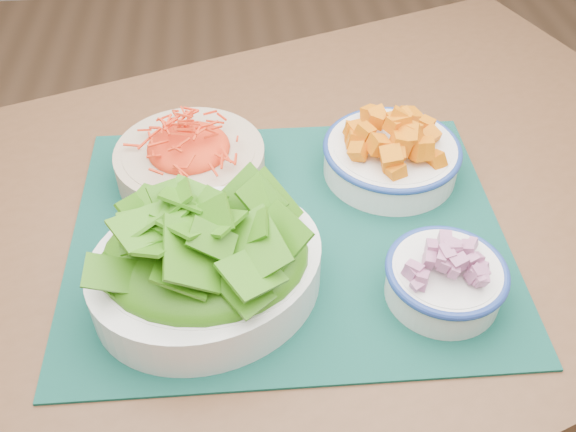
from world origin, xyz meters
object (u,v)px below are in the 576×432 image
Objects in this scene: table at (309,243)px; placemat at (288,233)px; carrot_bowl at (190,154)px; lettuce_bowl at (205,257)px; squash_bowl at (392,147)px; onion_bowl at (446,275)px.

placemat is at bearing -139.71° from table.
carrot_bowl is 0.22m from lettuce_bowl.
lettuce_bowl is at bearing -138.34° from placemat.
lettuce_bowl is at bearing -143.15° from squash_bowl.
carrot_bowl is 1.25× the size of squash_bowl.
onion_bowl is (0.18, -0.12, 0.04)m from placemat.
carrot_bowl is 0.40m from onion_bowl.
lettuce_bowl is (-0.11, -0.09, 0.06)m from placemat.
carrot_bowl reaches higher than table.
placemat is at bearing 16.69° from lettuce_bowl.
carrot_bowl reaches higher than onion_bowl.
onion_bowl reaches higher than table.
onion_bowl is (0.30, -0.25, -0.00)m from carrot_bowl.
table is 4.20× the size of lettuce_bowl.
carrot_bowl is (-0.13, 0.13, 0.04)m from placemat.
carrot_bowl is 0.80× the size of lettuce_bowl.
onion_bowl is at bearing -30.64° from lettuce_bowl.
carrot_bowl reaches higher than placemat.
placemat is 2.56× the size of squash_bowl.
table is 0.19m from squash_bowl.
squash_bowl is 1.42× the size of onion_bowl.
squash_bowl is at bearing -3.79° from carrot_bowl.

